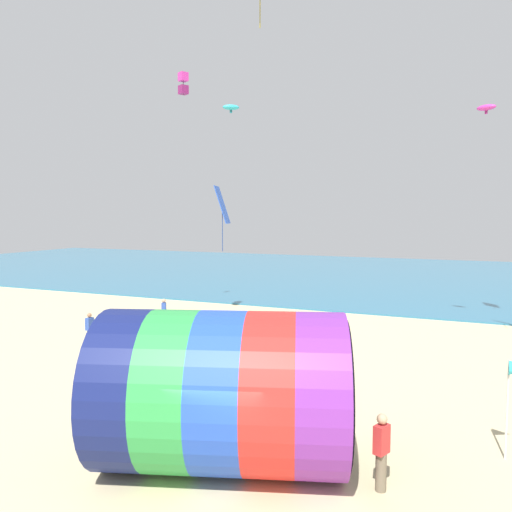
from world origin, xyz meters
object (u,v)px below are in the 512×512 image
at_px(kite_handler, 381,451).
at_px(kite_magenta_parafoil, 486,108).
at_px(kite_magenta_box, 183,83).
at_px(bystander_near_water, 164,313).
at_px(bystander_mid_beach, 90,329).
at_px(kite_blue_diamond, 222,206).
at_px(giant_inflatable_tube, 224,391).
at_px(kite_cyan_parafoil, 231,107).

bearing_deg(kite_handler, kite_magenta_parafoil, 81.95).
relative_size(kite_magenta_box, bystander_near_water, 0.72).
distance_m(kite_magenta_parafoil, bystander_near_water, 19.09).
relative_size(bystander_near_water, bystander_mid_beach, 1.00).
distance_m(kite_magenta_parafoil, kite_blue_diamond, 13.54).
xyz_separation_m(giant_inflatable_tube, kite_magenta_parafoil, (5.85, 16.51, 9.23)).
relative_size(kite_handler, kite_magenta_box, 1.56).
xyz_separation_m(kite_handler, bystander_near_water, (-13.15, 11.67, -0.11)).
xyz_separation_m(kite_handler, kite_magenta_parafoil, (2.28, 16.10, 10.22)).
xyz_separation_m(giant_inflatable_tube, bystander_mid_beach, (-10.54, 7.48, -1.10)).
bearing_deg(kite_blue_diamond, bystander_mid_beach, -156.84).
distance_m(kite_magenta_box, bystander_near_water, 11.76).
relative_size(giant_inflatable_tube, kite_blue_diamond, 2.23).
height_order(giant_inflatable_tube, kite_handler, giant_inflatable_tube).
relative_size(giant_inflatable_tube, bystander_near_water, 4.24).
bearing_deg(giant_inflatable_tube, kite_blue_diamond, 116.68).
height_order(kite_cyan_parafoil, bystander_mid_beach, kite_cyan_parafoil).
bearing_deg(kite_cyan_parafoil, giant_inflatable_tube, -65.57).
height_order(kite_blue_diamond, kite_cyan_parafoil, kite_cyan_parafoil).
height_order(kite_cyan_parafoil, kite_magenta_box, kite_magenta_box).
height_order(kite_handler, kite_magenta_parafoil, kite_magenta_parafoil).
bearing_deg(kite_magenta_parafoil, kite_handler, -98.05).
height_order(giant_inflatable_tube, bystander_mid_beach, giant_inflatable_tube).
bearing_deg(bystander_mid_beach, kite_cyan_parafoil, 9.45).
bearing_deg(kite_handler, giant_inflatable_tube, -173.37).
relative_size(kite_handler, bystander_near_water, 1.12).
bearing_deg(kite_magenta_parafoil, kite_blue_diamond, -148.44).
distance_m(kite_handler, kite_magenta_box, 19.59).
xyz_separation_m(kite_handler, kite_cyan_parafoil, (-7.48, 8.17, 9.49)).
bearing_deg(kite_magenta_parafoil, bystander_mid_beach, -151.15).
relative_size(giant_inflatable_tube, kite_handler, 3.79).
height_order(giant_inflatable_tube, bystander_near_water, giant_inflatable_tube).
height_order(kite_magenta_parafoil, kite_magenta_box, kite_magenta_box).
bearing_deg(kite_blue_diamond, kite_handler, -47.93).
distance_m(kite_blue_diamond, bystander_mid_beach, 8.28).
relative_size(kite_cyan_parafoil, bystander_mid_beach, 0.48).
bearing_deg(kite_handler, kite_cyan_parafoil, 132.45).
bearing_deg(kite_blue_diamond, bystander_near_water, 154.36).
distance_m(kite_blue_diamond, bystander_near_water, 7.61).
relative_size(giant_inflatable_tube, kite_magenta_box, 5.91).
distance_m(kite_blue_diamond, kite_magenta_box, 6.82).
distance_m(kite_cyan_parafoil, bystander_near_water, 11.69).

